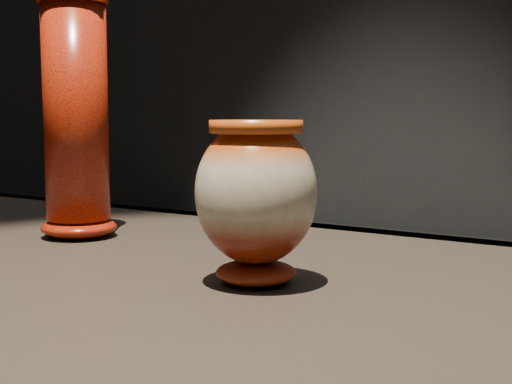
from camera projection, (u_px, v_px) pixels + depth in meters
main_vase at (256, 195)px, 0.75m from camera, size 0.13×0.13×0.17m
tall_vase at (76, 122)px, 1.03m from camera, size 0.14×0.14×0.35m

